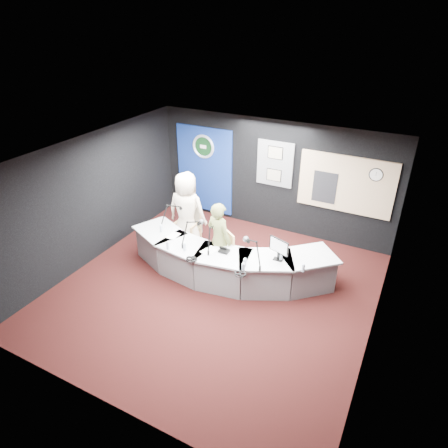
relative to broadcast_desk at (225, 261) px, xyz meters
The scene contains 33 objects.
ground 0.67m from the broadcast_desk, 84.81° to the right, with size 6.00×6.00×0.00m, color black.
ceiling 2.49m from the broadcast_desk, 84.81° to the right, with size 6.00×6.00×0.02m, color silver.
wall_back 2.66m from the broadcast_desk, 88.83° to the left, with size 6.00×0.02×2.80m, color black.
wall_front 3.70m from the broadcast_desk, 89.19° to the right, with size 6.00×0.02×2.80m, color black.
wall_left 3.17m from the broadcast_desk, 169.44° to the right, with size 0.02×6.00×2.80m, color black.
wall_right 3.26m from the broadcast_desk, 10.22° to the right, with size 0.02×6.00×2.80m, color black.
broadcast_desk is the anchor object (origin of this frame).
backdrop_panel 3.17m from the broadcast_desk, 127.40° to the left, with size 1.60×0.05×2.30m, color navy.
agency_seal 3.38m from the broadcast_desk, 127.86° to the left, with size 0.63×0.63×0.07m, color silver.
seal_center 3.38m from the broadcast_desk, 127.80° to the left, with size 0.48×0.48×0.01m, color black.
pinboard 2.79m from the broadcast_desk, 87.63° to the left, with size 0.90×0.04×1.10m, color slate.
framed_photo_upper 2.91m from the broadcast_desk, 87.60° to the left, with size 0.34×0.02×0.27m, color gray.
framed_photo_lower 2.63m from the broadcast_desk, 87.60° to the left, with size 0.34×0.02×0.27m, color gray.
booth_window_frame 3.24m from the broadcast_desk, 53.36° to the left, with size 2.12×0.06×1.32m, color tan.
booth_glow 3.23m from the broadcast_desk, 53.24° to the left, with size 2.00×0.02×1.20m, color #FFF0A1.
equipment_rack 2.93m from the broadcast_desk, 60.54° to the left, with size 0.55×0.02×0.75m, color black.
wall_clock 3.71m from the broadcast_desk, 44.88° to the left, with size 0.28×0.28×0.01m, color white.
armchair_left 1.51m from the broadcast_desk, 152.84° to the left, with size 0.49×0.49×0.87m, color tan, non-canonical shape.
armchair_right 0.21m from the broadcast_desk, 162.47° to the left, with size 0.55×0.55×0.98m, color tan, non-canonical shape.
draped_jacket 1.67m from the broadcast_desk, 145.48° to the left, with size 0.50×0.10×0.70m, color gray.
person_man 1.61m from the broadcast_desk, 152.84° to the left, with size 0.91×0.59×1.86m, color #F3DEC2.
person_woman 0.49m from the broadcast_desk, 162.47° to the left, with size 0.61×0.40×1.66m, color olive.
computer_monitor 1.34m from the broadcast_desk, ahead, with size 0.41×0.02×0.28m, color black.
desk_phone 0.46m from the broadcast_desk, 66.71° to the right, with size 0.20×0.16×0.05m, color black.
headphones_near 1.10m from the broadcast_desk, 46.88° to the right, with size 0.24×0.24×0.04m, color black.
headphones_far 0.91m from the broadcast_desk, 114.26° to the right, with size 0.24×0.24×0.04m, color black.
paper_stack 1.24m from the broadcast_desk, behind, with size 0.20×0.29×0.00m, color white.
notepad 0.52m from the broadcast_desk, 121.70° to the right, with size 0.23×0.32×0.00m, color white.
boom_mic_a 1.61m from the broadcast_desk, 169.22° to the left, with size 0.37×0.69×0.60m, color black, non-canonical shape.
boom_mic_b 0.97m from the broadcast_desk, 165.81° to the right, with size 0.22×0.73×0.60m, color black, non-canonical shape.
boom_mic_c 0.73m from the broadcast_desk, 143.27° to the right, with size 0.29×0.72×0.60m, color black, non-canonical shape.
boom_mic_d 1.04m from the broadcast_desk, 20.68° to the right, with size 0.59×0.52×0.60m, color black, non-canonical shape.
water_bottles 0.56m from the broadcast_desk, 72.11° to the right, with size 3.25×0.73×0.18m, color silver, non-canonical shape.
Camera 1 is at (3.13, -5.63, 5.06)m, focal length 32.00 mm.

